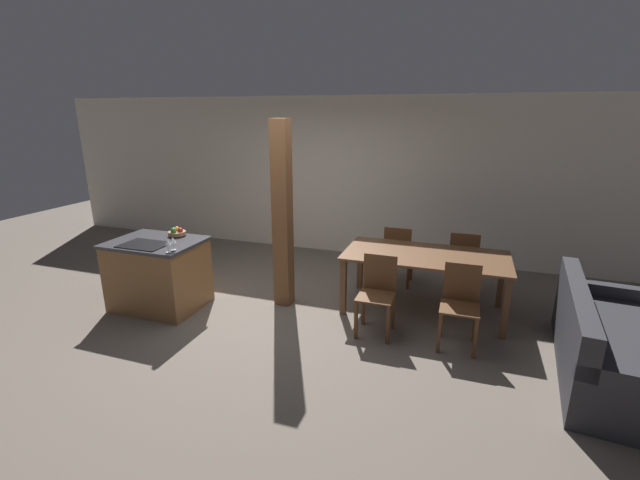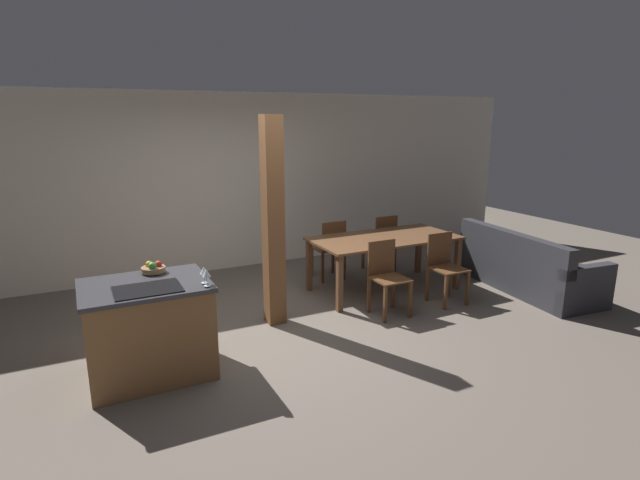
# 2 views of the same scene
# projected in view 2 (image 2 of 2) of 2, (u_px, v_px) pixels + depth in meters

# --- Properties ---
(ground_plane) EXTENTS (16.00, 16.00, 0.00)m
(ground_plane) POSITION_uv_depth(u_px,v_px,m) (280.00, 332.00, 5.55)
(ground_plane) COLOR #665B51
(wall_back) EXTENTS (11.20, 0.08, 2.70)m
(wall_back) POSITION_uv_depth(u_px,v_px,m) (211.00, 184.00, 7.55)
(wall_back) COLOR silver
(wall_back) RESTS_ON ground_plane
(kitchen_island) EXTENTS (1.11, 0.85, 0.89)m
(kitchen_island) POSITION_uv_depth(u_px,v_px,m) (149.00, 329.00, 4.57)
(kitchen_island) COLOR olive
(kitchen_island) RESTS_ON ground_plane
(fruit_bowl) EXTENTS (0.22, 0.22, 0.11)m
(fruit_bowl) POSITION_uv_depth(u_px,v_px,m) (153.00, 268.00, 4.75)
(fruit_bowl) COLOR #99704C
(fruit_bowl) RESTS_ON kitchen_island
(wine_glass_near) EXTENTS (0.07, 0.07, 0.15)m
(wine_glass_near) POSITION_uv_depth(u_px,v_px,m) (206.00, 273.00, 4.34)
(wine_glass_near) COLOR silver
(wine_glass_near) RESTS_ON kitchen_island
(wine_glass_middle) EXTENTS (0.07, 0.07, 0.15)m
(wine_glass_middle) POSITION_uv_depth(u_px,v_px,m) (204.00, 271.00, 4.41)
(wine_glass_middle) COLOR silver
(wine_glass_middle) RESTS_ON kitchen_island
(dining_table) EXTENTS (1.98, 0.99, 0.75)m
(dining_table) POSITION_uv_depth(u_px,v_px,m) (384.00, 243.00, 6.77)
(dining_table) COLOR brown
(dining_table) RESTS_ON ground_plane
(dining_chair_near_left) EXTENTS (0.40, 0.40, 0.89)m
(dining_chair_near_left) POSITION_uv_depth(u_px,v_px,m) (387.00, 276.00, 5.99)
(dining_chair_near_left) COLOR brown
(dining_chair_near_left) RESTS_ON ground_plane
(dining_chair_near_right) EXTENTS (0.40, 0.40, 0.89)m
(dining_chair_near_right) POSITION_uv_depth(u_px,v_px,m) (445.00, 266.00, 6.38)
(dining_chair_near_right) COLOR brown
(dining_chair_near_right) RESTS_ON ground_plane
(dining_chair_far_left) EXTENTS (0.40, 0.40, 0.89)m
(dining_chair_far_left) POSITION_uv_depth(u_px,v_px,m) (330.00, 248.00, 7.25)
(dining_chair_far_left) COLOR brown
(dining_chair_far_left) RESTS_ON ground_plane
(dining_chair_far_right) EXTENTS (0.40, 0.40, 0.89)m
(dining_chair_far_right) POSITION_uv_depth(u_px,v_px,m) (382.00, 241.00, 7.64)
(dining_chair_far_right) COLOR brown
(dining_chair_far_right) RESTS_ON ground_plane
(couch) EXTENTS (1.02, 2.10, 0.83)m
(couch) POSITION_uv_depth(u_px,v_px,m) (526.00, 269.00, 6.89)
(couch) COLOR #2D2D33
(couch) RESTS_ON ground_plane
(timber_post) EXTENTS (0.21, 0.21, 2.36)m
(timber_post) POSITION_uv_depth(u_px,v_px,m) (273.00, 223.00, 5.56)
(timber_post) COLOR brown
(timber_post) RESTS_ON ground_plane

